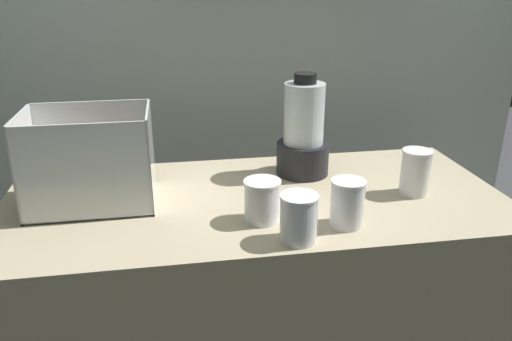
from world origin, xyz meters
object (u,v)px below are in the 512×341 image
object	(u,v)px
juice_cup_mango_left	(299,220)
juice_cup_carrot_middle	(347,205)
blender_pitcher	(303,135)
juice_cup_carrot_right	(415,175)
carrot_display_bin	(93,175)
juice_cup_mango_far_left	(262,202)

from	to	relation	value
juice_cup_mango_left	juice_cup_carrot_middle	distance (m)	0.15
blender_pitcher	juice_cup_carrot_middle	world-z (taller)	blender_pitcher
juice_cup_mango_left	juice_cup_carrot_right	xyz separation A→B (m)	(0.39, 0.21, 0.00)
carrot_display_bin	juice_cup_carrot_right	xyz separation A→B (m)	(0.88, -0.09, -0.02)
juice_cup_mango_far_left	juice_cup_carrot_right	world-z (taller)	juice_cup_carrot_right
carrot_display_bin	juice_cup_carrot_middle	size ratio (longest dim) A/B	2.73
juice_cup_mango_left	juice_cup_mango_far_left	bearing A→B (deg)	118.61
juice_cup_carrot_middle	juice_cup_carrot_right	size ratio (longest dim) A/B	0.92
juice_cup_mango_far_left	carrot_display_bin	bearing A→B (deg)	157.27
carrot_display_bin	juice_cup_carrot_right	distance (m)	0.89
blender_pitcher	juice_cup_mango_far_left	distance (m)	0.36
blender_pitcher	juice_cup_mango_left	xyz separation A→B (m)	(-0.12, -0.42, -0.07)
juice_cup_carrot_middle	juice_cup_mango_far_left	bearing A→B (deg)	162.91
juice_cup_mango_far_left	juice_cup_carrot_middle	bearing A→B (deg)	-17.09
juice_cup_mango_left	juice_cup_carrot_middle	world-z (taller)	juice_cup_carrot_middle
juice_cup_mango_far_left	juice_cup_carrot_right	distance (m)	0.46
juice_cup_mango_left	juice_cup_carrot_right	distance (m)	0.44
blender_pitcher	juice_cup_carrot_right	xyz separation A→B (m)	(0.27, -0.20, -0.07)
blender_pitcher	carrot_display_bin	bearing A→B (deg)	-169.16
juice_cup_mango_far_left	juice_cup_mango_left	size ratio (longest dim) A/B	0.93
juice_cup_mango_far_left	juice_cup_mango_left	distance (m)	0.13
carrot_display_bin	juice_cup_mango_left	size ratio (longest dim) A/B	2.82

